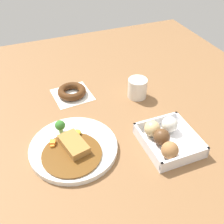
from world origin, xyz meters
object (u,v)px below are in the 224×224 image
(coffee_mug, at_px, (137,88))
(chocolate_ring_donut, at_px, (72,92))
(curry_plate, at_px, (73,147))
(donut_box, at_px, (166,138))

(coffee_mug, bearing_deg, chocolate_ring_donut, -113.69)
(curry_plate, distance_m, coffee_mug, 0.37)
(donut_box, relative_size, coffee_mug, 2.41)
(curry_plate, height_order, coffee_mug, coffee_mug)
(donut_box, xyz_separation_m, coffee_mug, (-0.27, 0.03, 0.01))
(curry_plate, distance_m, chocolate_ring_donut, 0.31)
(curry_plate, xyz_separation_m, coffee_mug, (-0.19, 0.32, 0.03))
(curry_plate, xyz_separation_m, donut_box, (0.08, 0.29, 0.01))
(curry_plate, bearing_deg, coffee_mug, 121.14)
(coffee_mug, bearing_deg, curry_plate, -58.86)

